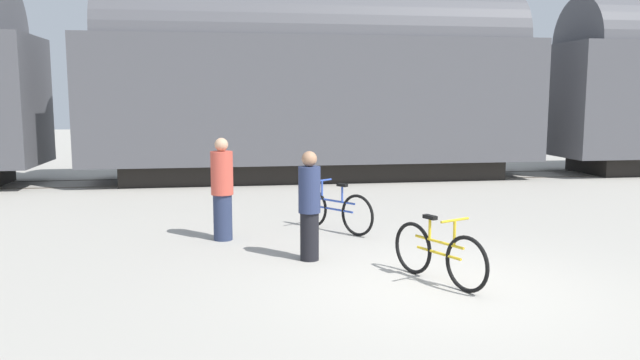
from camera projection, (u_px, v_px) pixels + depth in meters
ground_plane at (438, 287)px, 7.78m from camera, size 80.00×80.00×0.00m
freight_train at (315, 80)px, 17.56m from camera, size 40.05×2.94×5.34m
rail_near at (319, 182)px, 17.23m from camera, size 52.05×0.07×0.01m
rail_far at (311, 176)px, 18.63m from camera, size 52.05×0.07×0.01m
bicycle_blue at (334, 210)px, 10.93m from camera, size 1.11×1.48×0.89m
bicycle_yellow at (439, 254)px, 7.91m from camera, size 0.73×1.54×0.87m
person_in_red at (222, 190)px, 10.21m from camera, size 0.36×0.36×1.69m
person_in_navy at (309, 206)px, 8.94m from camera, size 0.32×0.32×1.59m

